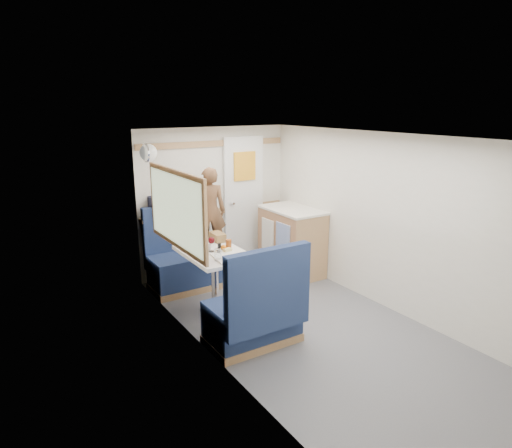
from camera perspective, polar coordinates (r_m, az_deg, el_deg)
floor at (r=4.88m, az=7.50°, el=-13.38°), size 4.50×4.50×0.00m
ceiling at (r=4.32m, az=8.41°, el=10.71°), size 4.50×4.50×0.00m
wall_back at (r=6.33m, az=-5.19°, el=2.95°), size 2.20×0.02×2.00m
wall_left at (r=3.92m, az=-4.59°, el=-4.59°), size 0.02×4.50×2.00m
wall_right at (r=5.25m, az=17.20°, el=-0.16°), size 0.02×4.50×2.00m
oak_trim_low at (r=6.35m, az=-5.08°, el=1.59°), size 2.15×0.02×0.08m
oak_trim_high at (r=6.20m, az=-5.28°, el=9.98°), size 2.15×0.02×0.08m
side_window at (r=4.73m, az=-10.05°, el=1.80°), size 0.04×1.30×0.72m
rear_door at (r=6.52m, az=-1.53°, el=3.10°), size 0.62×0.12×1.86m
dinette_table at (r=5.09m, az=-5.21°, el=-5.12°), size 0.62×0.92×0.72m
bench_far at (r=5.92m, az=-8.96°, el=-5.07°), size 0.90×0.59×1.05m
bench_near at (r=4.50m, az=-0.03°, el=-11.52°), size 0.90×0.59×1.05m
ledge at (r=5.98m, az=-10.15°, el=0.89°), size 0.90×0.14×0.04m
dome_light at (r=5.45m, az=-13.32°, el=8.67°), size 0.20×0.20×0.20m
galley_counter at (r=6.30m, az=4.48°, el=-2.10°), size 0.57×0.92×0.92m
person at (r=5.72m, az=-5.80°, el=1.64°), size 0.47×0.39×1.10m
duffel_bag at (r=5.94m, az=-10.54°, el=2.25°), size 0.56×0.29×0.26m
tray at (r=4.83m, az=-3.59°, el=-4.16°), size 0.31×0.39×0.02m
orange_fruit at (r=5.01m, az=-4.10°, el=-2.97°), size 0.07×0.07×0.07m
cheese_block at (r=4.99m, az=-3.62°, el=-3.24°), size 0.10×0.07×0.03m
wine_glass at (r=5.01m, az=-5.59°, el=-2.11°), size 0.08×0.08×0.17m
tumbler_left at (r=4.75m, az=-4.78°, el=-3.87°), size 0.08×0.08×0.12m
beer_glass at (r=5.13m, az=-3.44°, el=-2.50°), size 0.07×0.07×0.10m
pepper_grinder at (r=4.99m, az=-4.60°, el=-3.01°), size 0.04×0.04×0.10m
salt_grinder at (r=5.07m, az=-5.86°, el=-2.89°), size 0.03×0.03×0.09m
bread_loaf at (r=5.42m, az=-4.82°, el=-1.61°), size 0.13×0.24×0.10m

